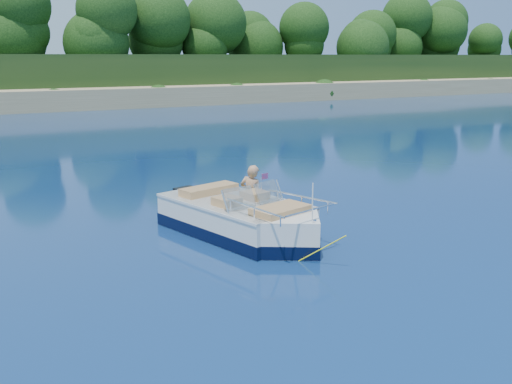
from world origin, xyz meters
TOP-DOWN VIEW (x-y plane):
  - ground at (0.00, 0.00)m, footprint 160.00×160.00m
  - shoreline at (0.00, 63.77)m, footprint 170.00×59.00m
  - treeline at (0.04, 41.01)m, footprint 150.00×7.12m
  - motorboat at (-0.62, 2.48)m, footprint 2.65×5.01m
  - tow_tube at (0.56, 4.24)m, footprint 1.37×1.37m
  - boy at (0.43, 4.31)m, footprint 0.82×0.97m

SIDE VIEW (x-z plane):
  - ground at x=0.00m, z-range 0.00..0.00m
  - boy at x=0.43m, z-range -0.88..0.88m
  - tow_tube at x=0.56m, z-range -0.08..0.25m
  - motorboat at x=-0.62m, z-range -0.52..1.19m
  - shoreline at x=0.00m, z-range -2.02..3.98m
  - treeline at x=0.04m, z-range 1.45..9.64m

